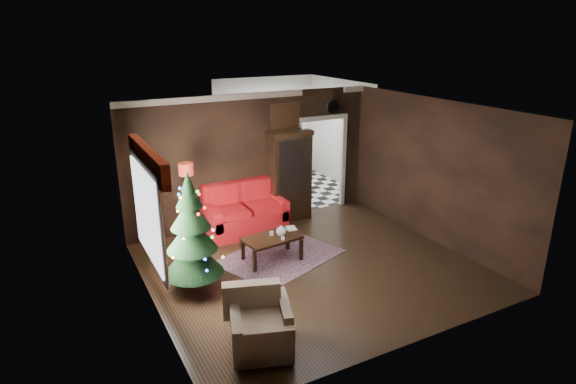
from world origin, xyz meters
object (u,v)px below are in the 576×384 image
armchair (261,321)px  kitchen_table (285,181)px  loveseat (245,209)px  curio_cabinet (289,178)px  coffee_table (272,248)px  christmas_tree (191,231)px  teapot (281,231)px  floor_lamp (189,208)px  wall_clock (333,107)px

armchair → kitchen_table: size_ratio=1.10×
loveseat → curio_cabinet: curio_cabinet is taller
coffee_table → christmas_tree: bearing=-165.5°
loveseat → curio_cabinet: bearing=10.8°
loveseat → christmas_tree: christmas_tree is taller
loveseat → teapot: (0.07, -1.50, 0.06)m
floor_lamp → coffee_table: (1.15, -1.20, -0.59)m
christmas_tree → kitchen_table: (3.47, 3.52, -0.68)m
christmas_tree → wall_clock: (4.02, 2.27, 1.33)m
curio_cabinet → christmas_tree: christmas_tree is taller
christmas_tree → armchair: size_ratio=2.19×
curio_cabinet → teapot: bearing=-122.0°
loveseat → floor_lamp: size_ratio=0.97×
curio_cabinet → armchair: 4.74m
armchair → coffee_table: 2.64m
floor_lamp → kitchen_table: size_ratio=2.33×
christmas_tree → armchair: bearing=-81.0°
wall_clock → curio_cabinet: bearing=-171.5°
curio_cabinet → teapot: size_ratio=9.18×
armchair → kitchen_table: bearing=78.0°
floor_lamp → wall_clock: size_ratio=5.46×
coffee_table → armchair: bearing=-119.1°
kitchen_table → wall_clock: bearing=-66.3°
armchair → wall_clock: bearing=66.6°
coffee_table → teapot: size_ratio=4.86×
teapot → kitchen_table: size_ratio=0.28×
armchair → kitchen_table: (3.17, 5.41, -0.08)m
floor_lamp → christmas_tree: christmas_tree is taller
teapot → wall_clock: 3.48m
coffee_table → wall_clock: (2.45, 1.86, 2.14)m
wall_clock → loveseat: bearing=-170.3°
curio_cabinet → armchair: bearing=-122.4°
floor_lamp → armchair: 3.52m
loveseat → wall_clock: (2.35, 0.40, 1.88)m
loveseat → teapot: bearing=-87.3°
curio_cabinet → christmas_tree: bearing=-143.5°
teapot → armchair: bearing=-122.7°
floor_lamp → coffee_table: 1.77m
floor_lamp → teapot: size_ratio=8.45×
christmas_tree → coffee_table: bearing=14.5°
armchair → teapot: armchair is taller
armchair → curio_cabinet: bearing=76.0°
christmas_tree → kitchen_table: bearing=45.4°
armchair → coffee_table: size_ratio=0.82×
armchair → coffee_table: bearing=79.3°
teapot → christmas_tree: bearing=-168.3°
wall_clock → coffee_table: bearing=-142.8°
coffee_table → wall_clock: size_ratio=3.14×
loveseat → floor_lamp: 1.31m
floor_lamp → kitchen_table: 3.62m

